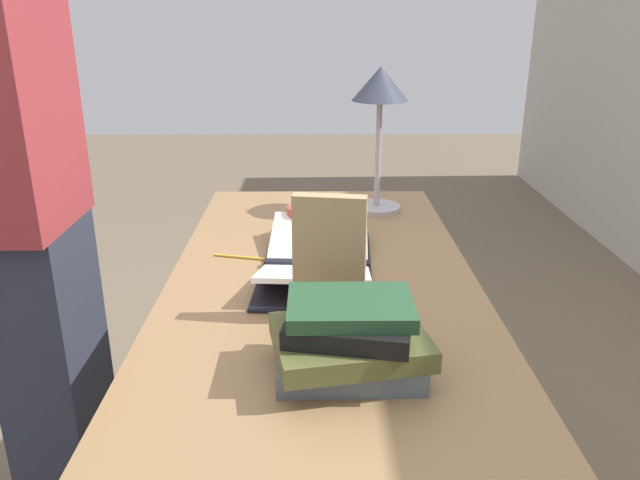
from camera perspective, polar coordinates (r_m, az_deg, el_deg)
name	(u,v)px	position (r m, az deg, el deg)	size (l,w,h in m)	color
reading_desk	(322,309)	(1.60, 0.21, -6.29)	(1.49, 0.75, 0.77)	#937047
open_book	(317,260)	(1.57, -0.31, -1.83)	(0.53, 0.30, 0.07)	black
book_stack_tall	(350,339)	(1.12, 2.74, -9.02)	(0.25, 0.30, 0.14)	slate
book_standing_upright	(329,258)	(1.29, 0.85, -1.66)	(0.05, 0.15, 0.27)	tan
reading_lamp	(380,100)	(1.98, 5.49, 12.63)	(0.17, 0.17, 0.46)	#ADADB2
coffee_mug	(300,222)	(1.79, -1.85, 1.69)	(0.10, 0.08, 0.09)	#B74238
pencil	(243,257)	(1.65, -7.04, -1.58)	(0.05, 0.16, 0.01)	gold
person_reader	(31,211)	(1.75, -24.92, 2.45)	(0.36, 0.23, 1.81)	#2D3342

